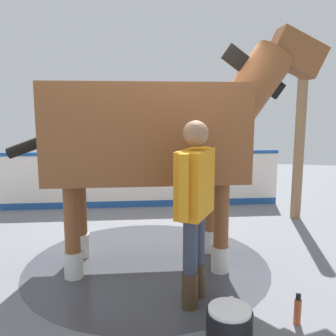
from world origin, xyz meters
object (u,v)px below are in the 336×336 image
(bottle_spray, at_px, (298,310))
(wash_bucket, at_px, (229,329))
(handler, at_px, (195,201))
(bottle_shampoo, at_px, (231,313))
(horse, at_px, (157,133))

(bottle_spray, bearing_deg, wash_bucket, -52.82)
(handler, xyz_separation_m, bottle_spray, (0.20, 0.88, -0.84))
(handler, height_order, bottle_shampoo, handler)
(handler, relative_size, wash_bucket, 4.86)
(handler, bearing_deg, bottle_spray, 179.93)
(wash_bucket, bearing_deg, bottle_spray, 127.18)
(handler, distance_m, bottle_spray, 1.24)
(horse, xyz_separation_m, bottle_shampoo, (1.10, 0.84, -1.39))
(horse, bearing_deg, bottle_shampoo, -67.90)
(handler, bearing_deg, horse, -44.32)
(wash_bucket, xyz_separation_m, bottle_spray, (-0.42, 0.56, -0.04))
(horse, distance_m, bottle_shampoo, 1.96)
(bottle_shampoo, bearing_deg, wash_bucket, -2.81)
(bottle_shampoo, relative_size, bottle_spray, 0.97)
(handler, distance_m, bottle_shampoo, 0.97)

